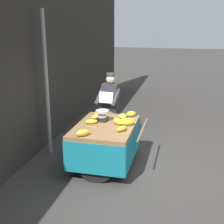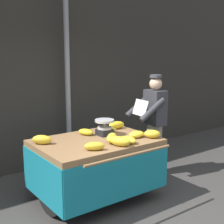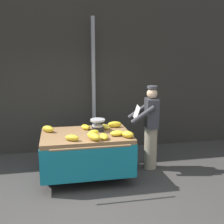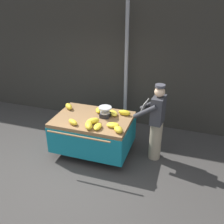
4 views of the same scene
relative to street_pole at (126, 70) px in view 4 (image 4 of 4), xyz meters
The scene contains 16 objects.
ground_plane 2.99m from the street_pole, 102.56° to the right, with size 60.00×60.00×0.00m, color #383533.
back_wall 0.83m from the street_pole, 146.05° to the left, with size 16.00×0.24×4.14m, color #2D2B26.
street_pole is the anchor object (origin of this frame).
banana_cart 1.71m from the street_pole, 103.61° to the right, with size 1.66×1.37×0.88m.
weighing_scale 1.40m from the street_pole, 94.52° to the right, with size 0.28×0.28×0.24m.
banana_bunch_0 1.94m from the street_pole, 78.82° to the right, with size 0.15×0.23×0.12m, color gold.
banana_bunch_1 1.31m from the street_pole, 88.27° to the right, with size 0.17×0.29×0.09m, color yellow.
banana_bunch_2 1.27m from the street_pole, 75.65° to the right, with size 0.12×0.28×0.12m, color gold.
banana_bunch_3 1.32m from the street_pole, 105.95° to the right, with size 0.14×0.24×0.09m, color gold.
banana_bunch_4 1.78m from the street_pole, 83.27° to the right, with size 0.17×0.26×0.09m, color yellow.
banana_bunch_5 1.96m from the street_pole, 97.67° to the right, with size 0.15×0.29×0.13m, color gold.
banana_bunch_6 2.00m from the street_pole, 108.93° to the right, with size 0.12×0.25×0.11m, color gold.
banana_bunch_7 1.91m from the street_pole, 92.30° to the right, with size 0.14×0.27×0.09m, color yellow.
banana_bunch_8 1.77m from the street_pole, 98.19° to the right, with size 0.13×0.28×0.13m, color yellow.
banana_bunch_9 1.67m from the street_pole, 131.56° to the right, with size 0.13×0.27×0.12m, color gold.
vendor_person 1.69m from the street_pole, 49.86° to the right, with size 0.61×0.56×1.71m.
Camera 4 is at (2.10, -3.36, 3.42)m, focal length 40.56 mm.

